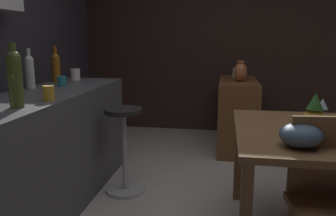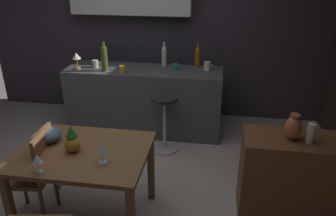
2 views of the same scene
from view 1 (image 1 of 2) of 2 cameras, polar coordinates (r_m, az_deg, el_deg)
name	(u,v)px [view 1 (image 1 of 2)]	position (r m, az deg, el deg)	size (l,w,h in m)	color
wall_side_right	(209,38)	(4.86, 6.81, 11.48)	(0.10, 4.40, 2.60)	#33231E
dining_table	(304,145)	(2.31, 21.88, -5.77)	(1.13, 0.86, 0.74)	brown
kitchen_counter	(44,152)	(2.78, -19.98, -6.96)	(2.10, 0.60, 0.90)	#4C4C51
sideboard_cabinet	(237,114)	(4.18, 11.48, -0.96)	(1.10, 0.44, 0.82)	brown
chair_near_window	(331,199)	(1.96, 25.68, -13.62)	(0.44, 0.44, 0.91)	brown
bar_stool	(124,148)	(2.92, -7.31, -6.68)	(0.34, 0.34, 0.73)	#262323
wine_glass_left	(322,105)	(2.52, 24.44, 0.51)	(0.08, 0.08, 0.16)	silver
pineapple_centerpiece	(314,116)	(2.20, 23.26, -1.31)	(0.14, 0.14, 0.25)	gold
fruit_bowl	(301,135)	(1.92, 21.33, -4.22)	(0.22, 0.22, 0.13)	slate
wine_bottle_olive	(15,76)	(2.17, -24.27, 4.84)	(0.08, 0.08, 0.38)	#475623
wine_bottle_amber	(56,66)	(3.38, -18.27, 6.71)	(0.08, 0.08, 0.34)	#8C5114
wine_bottle_clear	(30,70)	(2.98, -22.16, 5.87)	(0.07, 0.07, 0.33)	silver
cup_white	(75,75)	(3.46, -15.25, 5.43)	(0.12, 0.09, 0.11)	white
cup_teal	(62,81)	(3.06, -17.32, 4.33)	(0.11, 0.08, 0.08)	teal
cup_mustard	(49,93)	(2.37, -19.34, 2.39)	(0.11, 0.07, 0.10)	gold
pillar_candle_tall	(235,72)	(4.44, 11.20, 5.86)	(0.06, 0.06, 0.14)	white
pillar_candle_short	(242,73)	(4.09, 12.37, 5.78)	(0.07, 0.07, 0.20)	white
vase_copper	(240,72)	(3.95, 12.04, 5.95)	(0.15, 0.15, 0.24)	#B26038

